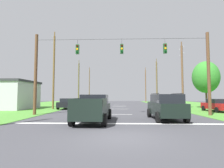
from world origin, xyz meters
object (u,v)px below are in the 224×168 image
at_px(distant_car_far_parked, 217,105).
at_px(utility_pole_mid_right, 182,75).
at_px(utility_pole_far_left, 54,70).
at_px(utility_pole_distant_right, 79,83).
at_px(distant_car_oncoming, 68,103).
at_px(tree_roadside_far_right, 206,77).
at_px(utility_pole_near_left, 146,85).
at_px(distant_car_crossing_white, 96,102).
at_px(pickup_truck, 93,108).
at_px(utility_pole_far_right, 157,82).
at_px(suv_black, 166,106).
at_px(overhead_signal_span, 121,70).
at_px(utility_pole_distant_left, 89,84).

xyz_separation_m(distant_car_far_parked, utility_pole_mid_right, (-2.65, 3.67, 3.97)).
bearing_deg(utility_pole_far_left, utility_pole_distant_right, 89.45).
xyz_separation_m(distant_car_oncoming, tree_roadside_far_right, (20.47, 1.70, 3.91)).
bearing_deg(tree_roadside_far_right, distant_car_far_parked, -105.25).
relative_size(utility_pole_near_left, utility_pole_distant_right, 1.09).
xyz_separation_m(utility_pole_mid_right, tree_roadside_far_right, (4.24, 2.16, -0.06)).
distance_m(distant_car_crossing_white, distant_car_far_parked, 19.98).
height_order(pickup_truck, utility_pole_far_right, utility_pole_far_right).
relative_size(distant_car_far_parked, utility_pole_near_left, 0.39).
xyz_separation_m(utility_pole_far_left, tree_roadside_far_right, (22.48, 2.06, -0.93)).
xyz_separation_m(pickup_truck, distant_car_far_parked, (13.38, 8.62, -0.18)).
bearing_deg(utility_pole_mid_right, pickup_truck, -131.10).
xyz_separation_m(suv_black, utility_pole_distant_right, (-12.83, 26.64, 3.82)).
bearing_deg(utility_pole_mid_right, distant_car_oncoming, 178.37).
relative_size(distant_car_oncoming, utility_pole_far_right, 0.41).
relative_size(utility_pole_far_left, utility_pole_distant_right, 1.11).
bearing_deg(utility_pole_far_left, distant_car_oncoming, 10.17).
bearing_deg(distant_car_oncoming, overhead_signal_span, -47.50).
distance_m(suv_black, tree_roadside_far_right, 16.60).
distance_m(pickup_truck, utility_pole_distant_right, 29.19).
bearing_deg(distant_car_crossing_white, utility_pole_distant_left, 102.35).
relative_size(distant_car_far_parked, utility_pole_distant_left, 0.39).
height_order(utility_pole_far_right, utility_pole_near_left, utility_pole_near_left).
bearing_deg(overhead_signal_span, suv_black, -42.98).
relative_size(overhead_signal_span, utility_pole_far_right, 1.62).
xyz_separation_m(pickup_truck, utility_pole_distant_right, (-7.36, 27.97, 3.91)).
relative_size(utility_pole_mid_right, utility_pole_distant_right, 0.94).
bearing_deg(overhead_signal_span, utility_pole_near_left, 78.02).
bearing_deg(distant_car_crossing_white, utility_pole_distant_right, 124.99).
relative_size(distant_car_oncoming, utility_pole_mid_right, 0.46).
distance_m(utility_pole_far_left, utility_pole_distant_left, 32.31).
height_order(overhead_signal_span, utility_pole_distant_left, utility_pole_distant_left).
bearing_deg(distant_car_crossing_white, utility_pole_mid_right, -33.20).
height_order(pickup_truck, utility_pole_mid_right, utility_pole_mid_right).
height_order(utility_pole_mid_right, utility_pole_distant_right, utility_pole_distant_right).
height_order(distant_car_far_parked, utility_pole_far_right, utility_pole_far_right).
distance_m(suv_black, utility_pole_far_right, 28.46).
height_order(utility_pole_distant_left, tree_roadside_far_right, utility_pole_distant_left).
height_order(distant_car_oncoming, utility_pole_distant_left, utility_pole_distant_left).
bearing_deg(distant_car_crossing_white, pickup_truck, -83.47).
xyz_separation_m(overhead_signal_span, suv_black, (3.44, -3.21, -3.32)).
xyz_separation_m(utility_pole_distant_left, tree_roadside_far_right, (22.58, -30.25, -1.01)).
distance_m(distant_car_crossing_white, utility_pole_far_right, 16.06).
distance_m(suv_black, distant_car_oncoming, 15.85).
height_order(overhead_signal_span, utility_pole_distant_right, utility_pole_distant_right).
xyz_separation_m(pickup_truck, suv_black, (5.48, 1.33, 0.09)).
height_order(distant_car_crossing_white, utility_pole_far_left, utility_pole_far_left).
distance_m(pickup_truck, tree_roadside_far_right, 21.14).
relative_size(overhead_signal_span, distant_car_far_parked, 3.94).
relative_size(utility_pole_mid_right, utility_pole_near_left, 0.86).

